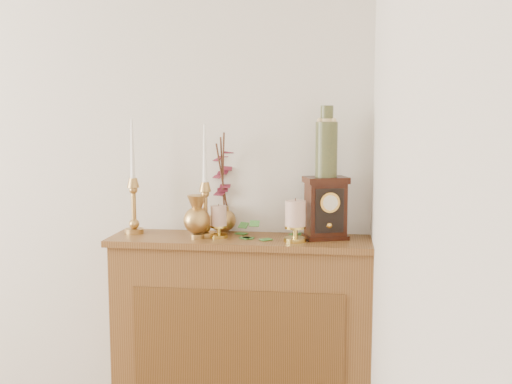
# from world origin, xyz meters

# --- Properties ---
(console_shelf) EXTENTS (1.24, 0.34, 0.93)m
(console_shelf) POSITION_xyz_m (1.40, 2.10, 0.44)
(console_shelf) COLOR brown
(console_shelf) RESTS_ON ground
(candlestick_left) EXTENTS (0.09, 0.09, 0.55)m
(candlestick_left) POSITION_xyz_m (0.87, 2.13, 1.11)
(candlestick_left) COLOR #AE8845
(candlestick_left) RESTS_ON console_shelf
(candlestick_center) EXTENTS (0.09, 0.09, 0.53)m
(candlestick_center) POSITION_xyz_m (1.23, 2.10, 1.10)
(candlestick_center) COLOR #AE8845
(candlestick_center) RESTS_ON console_shelf
(bud_vase) EXTENTS (0.12, 0.12, 0.20)m
(bud_vase) POSITION_xyz_m (1.20, 2.05, 1.03)
(bud_vase) COLOR #AE8845
(bud_vase) RESTS_ON console_shelf
(ginger_jar) EXTENTS (0.20, 0.21, 0.49)m
(ginger_jar) POSITION_xyz_m (1.29, 2.24, 1.15)
(ginger_jar) COLOR #AE8845
(ginger_jar) RESTS_ON console_shelf
(pillar_candle_left) EXTENTS (0.08, 0.08, 0.16)m
(pillar_candle_left) POSITION_xyz_m (1.29, 2.08, 1.01)
(pillar_candle_left) COLOR gold
(pillar_candle_left) RESTS_ON console_shelf
(pillar_candle_right) EXTENTS (0.10, 0.10, 0.20)m
(pillar_candle_right) POSITION_xyz_m (1.65, 2.04, 1.03)
(pillar_candle_right) COLOR gold
(pillar_candle_right) RESTS_ON console_shelf
(ivy_garland) EXTENTS (0.45, 0.19, 0.08)m
(ivy_garland) POSITION_xyz_m (1.57, 2.12, 0.95)
(ivy_garland) COLOR #37722B
(ivy_garland) RESTS_ON console_shelf
(mantel_clock) EXTENTS (0.22, 0.19, 0.29)m
(mantel_clock) POSITION_xyz_m (1.79, 2.12, 1.07)
(mantel_clock) COLOR black
(mantel_clock) RESTS_ON console_shelf
(ceramic_vase) EXTENTS (0.10, 0.10, 0.32)m
(ceramic_vase) POSITION_xyz_m (1.79, 2.13, 1.36)
(ceramic_vase) COLOR #172F24
(ceramic_vase) RESTS_ON mantel_clock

